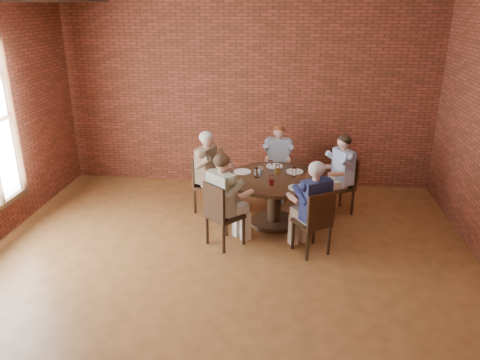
# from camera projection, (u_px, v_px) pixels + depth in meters

# --- Properties ---
(floor) EXTENTS (7.00, 7.00, 0.00)m
(floor) POSITION_uv_depth(u_px,v_px,m) (220.00, 287.00, 5.51)
(floor) COLOR #9C5E30
(floor) RESTS_ON ground
(wall_back) EXTENTS (7.00, 0.00, 7.00)m
(wall_back) POSITION_uv_depth(u_px,v_px,m) (248.00, 90.00, 8.15)
(wall_back) COLOR brown
(wall_back) RESTS_ON ground
(dining_table) EXTENTS (1.43, 1.43, 0.75)m
(dining_table) POSITION_uv_depth(u_px,v_px,m) (275.00, 191.00, 6.90)
(dining_table) COLOR #301D10
(dining_table) RESTS_ON floor
(chair_a) EXTENTS (0.53, 0.53, 0.90)m
(chair_a) POSITION_uv_depth(u_px,v_px,m) (343.00, 183.00, 7.33)
(chair_a) COLOR #301D10
(chair_a) RESTS_ON floor
(diner_a) EXTENTS (0.76, 0.71, 1.26)m
(diner_a) POSITION_uv_depth(u_px,v_px,m) (339.00, 175.00, 7.25)
(diner_a) COLOR #4166A9
(diner_a) RESTS_ON floor
(chair_b) EXTENTS (0.39, 0.39, 0.89)m
(chair_b) POSITION_uv_depth(u_px,v_px,m) (278.00, 168.00, 7.99)
(chair_b) COLOR #301D10
(chair_b) RESTS_ON floor
(diner_b) EXTENTS (0.48, 0.59, 1.24)m
(diner_b) POSITION_uv_depth(u_px,v_px,m) (278.00, 162.00, 7.87)
(diner_b) COLOR #96ACBF
(diner_b) RESTS_ON floor
(chair_c) EXTENTS (0.52, 0.52, 0.92)m
(chair_c) POSITION_uv_depth(u_px,v_px,m) (205.00, 181.00, 7.37)
(chair_c) COLOR #301D10
(chair_c) RESTS_ON floor
(diner_c) EXTENTS (0.76, 0.69, 1.30)m
(diner_c) POSITION_uv_depth(u_px,v_px,m) (210.00, 173.00, 7.29)
(diner_c) COLOR brown
(diner_c) RESTS_ON floor
(chair_d) EXTENTS (0.59, 0.59, 0.92)m
(chair_d) POSITION_uv_depth(u_px,v_px,m) (220.00, 213.00, 6.26)
(chair_d) COLOR #301D10
(chair_d) RESTS_ON floor
(diner_d) EXTENTS (0.80, 0.81, 1.31)m
(diner_d) POSITION_uv_depth(u_px,v_px,m) (225.00, 201.00, 6.26)
(diner_d) COLOR tan
(diner_d) RESTS_ON floor
(chair_e) EXTENTS (0.56, 0.56, 0.91)m
(chair_e) POSITION_uv_depth(u_px,v_px,m) (315.00, 220.00, 6.05)
(chair_e) COLOR #301D10
(chair_e) RESTS_ON floor
(diner_e) EXTENTS (0.75, 0.78, 1.28)m
(diner_e) POSITION_uv_depth(u_px,v_px,m) (313.00, 208.00, 6.07)
(diner_e) COLOR #1A2149
(diner_e) RESTS_ON floor
(plate_a) EXTENTS (0.26, 0.26, 0.01)m
(plate_a) POSITION_uv_depth(u_px,v_px,m) (295.00, 172.00, 7.03)
(plate_a) COLOR white
(plate_a) RESTS_ON dining_table
(plate_b) EXTENTS (0.26, 0.26, 0.01)m
(plate_b) POSITION_uv_depth(u_px,v_px,m) (275.00, 166.00, 7.26)
(plate_b) COLOR white
(plate_b) RESTS_ON dining_table
(plate_c) EXTENTS (0.26, 0.26, 0.01)m
(plate_c) POSITION_uv_depth(u_px,v_px,m) (242.00, 172.00, 7.02)
(plate_c) COLOR white
(plate_c) RESTS_ON dining_table
(plate_d) EXTENTS (0.26, 0.26, 0.01)m
(plate_d) POSITION_uv_depth(u_px,v_px,m) (298.00, 188.00, 6.42)
(plate_d) COLOR white
(plate_d) RESTS_ON dining_table
(glass_a) EXTENTS (0.07, 0.07, 0.14)m
(glass_a) POSITION_uv_depth(u_px,v_px,m) (294.00, 172.00, 6.82)
(glass_a) COLOR white
(glass_a) RESTS_ON dining_table
(glass_b) EXTENTS (0.07, 0.07, 0.14)m
(glass_b) POSITION_uv_depth(u_px,v_px,m) (277.00, 169.00, 6.94)
(glass_b) COLOR white
(glass_b) RESTS_ON dining_table
(glass_c) EXTENTS (0.07, 0.07, 0.14)m
(glass_c) POSITION_uv_depth(u_px,v_px,m) (270.00, 165.00, 7.11)
(glass_c) COLOR white
(glass_c) RESTS_ON dining_table
(glass_d) EXTENTS (0.07, 0.07, 0.14)m
(glass_d) POSITION_uv_depth(u_px,v_px,m) (260.00, 171.00, 6.88)
(glass_d) COLOR white
(glass_d) RESTS_ON dining_table
(glass_e) EXTENTS (0.07, 0.07, 0.14)m
(glass_e) POSITION_uv_depth(u_px,v_px,m) (257.00, 173.00, 6.79)
(glass_e) COLOR white
(glass_e) RESTS_ON dining_table
(glass_f) EXTENTS (0.07, 0.07, 0.14)m
(glass_f) POSITION_uv_depth(u_px,v_px,m) (271.00, 180.00, 6.50)
(glass_f) COLOR white
(glass_f) RESTS_ON dining_table
(smartphone) EXTENTS (0.08, 0.16, 0.01)m
(smartphone) POSITION_uv_depth(u_px,v_px,m) (303.00, 183.00, 6.59)
(smartphone) COLOR black
(smartphone) RESTS_ON dining_table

